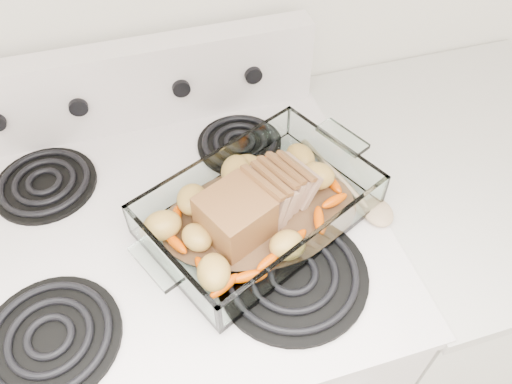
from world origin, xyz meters
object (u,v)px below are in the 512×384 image
object	(u,v)px
baking_dish	(259,211)
pork_roast	(248,203)
electric_range	(187,337)
counter_right	(427,273)

from	to	relation	value
baking_dish	pork_roast	bearing A→B (deg)	155.28
electric_range	pork_roast	world-z (taller)	electric_range
counter_right	baking_dish	xyz separation A→B (m)	(-0.49, -0.04, 0.50)
counter_right	pork_roast	bearing A→B (deg)	-176.03
pork_roast	baking_dish	bearing A→B (deg)	-9.74
pork_roast	electric_range	bearing A→B (deg)	156.62
counter_right	baking_dish	bearing A→B (deg)	-175.86
electric_range	baking_dish	distance (m)	0.51
baking_dish	pork_roast	world-z (taller)	pork_roast
electric_range	pork_roast	bearing A→B (deg)	-13.64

